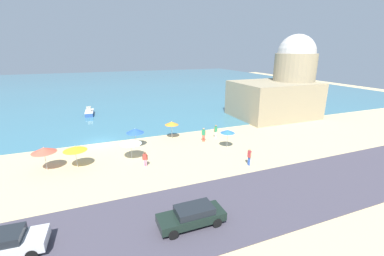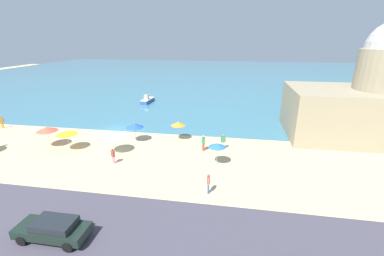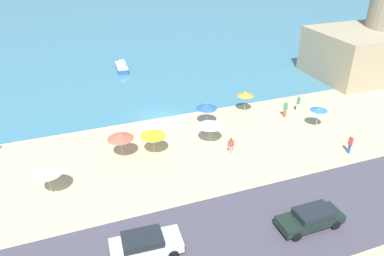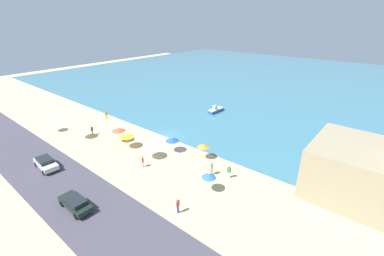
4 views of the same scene
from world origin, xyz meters
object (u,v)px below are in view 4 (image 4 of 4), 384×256
Objects in this scene: beach_umbrella_0 at (203,146)px; bather_0 at (106,114)px; beach_umbrella_2 at (172,139)px; bather_5 at (92,130)px; beach_umbrella_3 at (209,176)px; beach_umbrella_5 at (151,146)px; bather_2 at (229,171)px; beach_umbrella_6 at (81,126)px; bather_4 at (143,161)px; parked_car_0 at (46,163)px; bather_1 at (212,168)px; beach_umbrella_4 at (127,136)px; parked_car_1 at (75,203)px; beach_umbrella_7 at (118,130)px; beach_umbrella_1 at (52,120)px; skiff_nearshore at (216,110)px; bather_3 at (178,205)px.

bather_0 is (-24.78, 0.21, -1.12)m from beach_umbrella_0.
bather_5 is at bearing -163.10° from beach_umbrella_2.
bather_0 is (-19.82, 1.46, -1.06)m from beach_umbrella_2.
beach_umbrella_5 is (-11.11, 1.04, -0.15)m from beach_umbrella_3.
bather_5 is (-19.94, -5.81, -1.16)m from beach_umbrella_0.
bather_2 is (5.49, -1.85, -1.10)m from beach_umbrella_0.
beach_umbrella_6 is 1.48× the size of bather_5.
beach_umbrella_5 is 1.45× the size of bather_4.
beach_umbrella_2 is at bearing 55.36° from parked_car_0.
bather_1 is (8.35, -1.35, -1.01)m from beach_umbrella_2.
beach_umbrella_4 is at bearing -20.37° from bather_0.
parked_car_0 is (-8.92, -11.08, -1.10)m from beach_umbrella_5.
bather_4 is at bearing -20.24° from bather_0.
beach_umbrella_2 is 1.33× the size of bather_2.
beach_umbrella_6 is at bearing 148.85° from parked_car_1.
beach_umbrella_5 is 2.84m from bather_4.
beach_umbrella_3 is at bearing -3.96° from beach_umbrella_7.
beach_umbrella_1 is 6.79m from beach_umbrella_6.
beach_umbrella_6 is at bearing -59.06° from bather_0.
beach_umbrella_3 is at bearing 51.66° from parked_car_1.
bather_0 is at bearing 159.63° from beach_umbrella_4.
beach_umbrella_2 is 8.51m from bather_1.
beach_umbrella_1 is 1.67× the size of bather_4.
beach_umbrella_6 reaches higher than beach_umbrella_5.
skiff_nearshore is (-4.94, 18.84, -1.55)m from beach_umbrella_2.
beach_umbrella_2 is 10.52m from bather_2.
beach_umbrella_7 is at bearing -100.97° from skiff_nearshore.
beach_umbrella_2 is at bearing -165.82° from beach_umbrella_0.
parked_car_1 is (0.98, -10.17, -0.10)m from bather_4.
beach_umbrella_0 reaches higher than beach_umbrella_3.
beach_umbrella_6 is 0.56× the size of parked_car_1.
beach_umbrella_3 is 0.96× the size of beach_umbrella_7.
beach_umbrella_0 reaches higher than bather_4.
beach_umbrella_3 reaches higher than parked_car_1.
skiff_nearshore is at bearing 104.68° from beach_umbrella_2.
beach_umbrella_7 reaches higher than bather_3.
beach_umbrella_2 is 13.62m from bather_3.
bather_0 is 0.39× the size of skiff_nearshore.
bather_0 is (-18.76, 4.82, -0.93)m from beach_umbrella_5.
beach_umbrella_0 is at bearing 16.23° from bather_5.
bather_3 is 11.01m from parked_car_1.
beach_umbrella_4 is 17.28m from bather_3.
bather_2 is 1.06× the size of bather_5.
bather_1 is 1.15× the size of bather_4.
bather_5 reaches higher than skiff_nearshore.
bather_4 is 0.95× the size of bather_5.
bather_3 is (24.94, -3.19, -1.15)m from beach_umbrella_6.
beach_umbrella_0 is at bearing 114.11° from bather_3.
bather_2 is 0.98× the size of bather_3.
parked_car_1 is at bearing -35.76° from bather_5.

